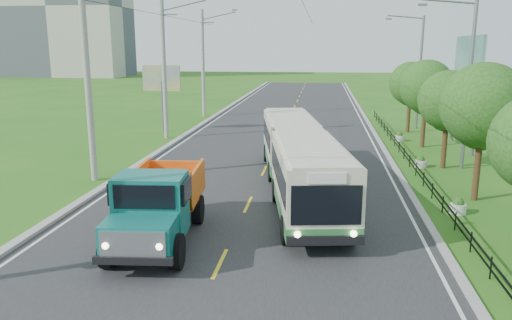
% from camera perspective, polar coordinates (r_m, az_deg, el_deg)
% --- Properties ---
extents(ground, '(240.00, 240.00, 0.00)m').
position_cam_1_polar(ground, '(15.90, -4.13, -11.76)').
color(ground, '#256217').
rests_on(ground, ground).
extents(road, '(14.00, 120.00, 0.02)m').
position_cam_1_polar(road, '(34.91, 2.44, 1.93)').
color(road, '#28282B').
rests_on(road, ground).
extents(curb_left, '(0.40, 120.00, 0.15)m').
position_cam_1_polar(curb_left, '(36.23, -8.98, 2.29)').
color(curb_left, '#9E9E99').
rests_on(curb_left, ground).
extents(curb_right, '(0.30, 120.00, 0.10)m').
position_cam_1_polar(curb_right, '(35.02, 14.18, 1.65)').
color(curb_right, '#9E9E99').
rests_on(curb_right, ground).
extents(edge_line_left, '(0.12, 120.00, 0.00)m').
position_cam_1_polar(edge_line_left, '(36.09, -8.14, 2.19)').
color(edge_line_left, silver).
rests_on(edge_line_left, road).
extents(edge_line_right, '(0.12, 120.00, 0.00)m').
position_cam_1_polar(edge_line_right, '(34.97, 13.36, 1.63)').
color(edge_line_right, silver).
rests_on(edge_line_right, road).
extents(centre_dash, '(0.12, 2.20, 0.00)m').
position_cam_1_polar(centre_dash, '(15.89, -4.14, -11.69)').
color(centre_dash, yellow).
rests_on(centre_dash, road).
extents(railing_right, '(0.04, 40.00, 0.60)m').
position_cam_1_polar(railing_right, '(29.28, 17.15, -0.19)').
color(railing_right, black).
rests_on(railing_right, ground).
extents(pole_near, '(3.51, 0.32, 10.00)m').
position_cam_1_polar(pole_near, '(25.79, -18.63, 8.81)').
color(pole_near, gray).
rests_on(pole_near, ground).
extents(pole_mid, '(3.51, 0.32, 10.00)m').
position_cam_1_polar(pole_mid, '(36.94, -10.42, 10.28)').
color(pole_mid, gray).
rests_on(pole_mid, ground).
extents(pole_far, '(3.51, 0.32, 10.00)m').
position_cam_1_polar(pole_far, '(48.50, -6.04, 10.98)').
color(pole_far, gray).
rests_on(pole_far, ground).
extents(tree_third, '(3.60, 3.62, 6.00)m').
position_cam_1_polar(tree_third, '(23.47, 24.55, 5.27)').
color(tree_third, '#382314').
rests_on(tree_third, ground).
extents(tree_fourth, '(3.24, 3.31, 5.40)m').
position_cam_1_polar(tree_fourth, '(29.27, 21.13, 6.05)').
color(tree_fourth, '#382314').
rests_on(tree_fourth, ground).
extents(tree_fifth, '(3.48, 3.52, 5.80)m').
position_cam_1_polar(tree_fifth, '(35.08, 18.93, 7.65)').
color(tree_fifth, '#382314').
rests_on(tree_fifth, ground).
extents(tree_back, '(3.30, 3.36, 5.50)m').
position_cam_1_polar(tree_back, '(40.98, 17.29, 8.13)').
color(tree_back, '#382314').
rests_on(tree_back, ground).
extents(streetlight_mid, '(3.02, 0.20, 9.07)m').
position_cam_1_polar(streetlight_mid, '(29.22, 22.92, 8.49)').
color(streetlight_mid, slate).
rests_on(streetlight_mid, ground).
extents(streetlight_far, '(3.02, 0.20, 9.07)m').
position_cam_1_polar(streetlight_far, '(42.87, 18.04, 9.94)').
color(streetlight_far, slate).
rests_on(streetlight_far, ground).
extents(planter_near, '(0.64, 0.64, 0.67)m').
position_cam_1_polar(planter_near, '(21.85, 22.09, -4.96)').
color(planter_near, silver).
rests_on(planter_near, ground).
extents(planter_mid, '(0.64, 0.64, 0.67)m').
position_cam_1_polar(planter_mid, '(29.39, 18.30, -0.25)').
color(planter_mid, silver).
rests_on(planter_mid, ground).
extents(planter_far, '(0.64, 0.64, 0.67)m').
position_cam_1_polar(planter_far, '(37.13, 16.08, 2.53)').
color(planter_far, silver).
rests_on(planter_far, ground).
extents(billboard_left, '(3.00, 0.20, 5.20)m').
position_cam_1_polar(billboard_left, '(40.24, -10.74, 8.71)').
color(billboard_left, slate).
rests_on(billboard_left, ground).
extents(billboard_right, '(0.24, 6.00, 7.30)m').
position_cam_1_polar(billboard_right, '(35.42, 23.08, 9.79)').
color(billboard_right, slate).
rests_on(billboard_right, ground).
extents(apartment_near, '(28.00, 14.00, 30.00)m').
position_cam_1_polar(apartment_near, '(123.89, -21.29, 15.89)').
color(apartment_near, '#B7B2A3').
rests_on(apartment_near, ground).
extents(apartment_far, '(24.00, 14.00, 26.00)m').
position_cam_1_polar(apartment_far, '(157.88, -25.02, 14.00)').
color(apartment_far, '#B7B2A3').
rests_on(apartment_far, ground).
extents(bus, '(4.86, 15.42, 2.94)m').
position_cam_1_polar(bus, '(22.86, 4.86, 0.56)').
color(bus, '#2D7139').
rests_on(bus, ground).
extents(dump_truck, '(2.88, 6.39, 2.61)m').
position_cam_1_polar(dump_truck, '(17.41, -11.16, -4.57)').
color(dump_truck, '#126D65').
rests_on(dump_truck, ground).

